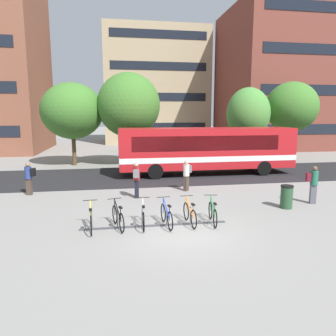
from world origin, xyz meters
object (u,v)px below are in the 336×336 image
(parked_bicycle_orange_4, at_px, (190,214))
(parked_bicycle_blue_3, at_px, (167,216))
(parked_bicycle_silver_2, at_px, (143,216))
(commuter_grey_pack_1, at_px, (136,178))
(city_bus, at_px, (207,149))
(trash_bin, at_px, (287,197))
(commuter_maroon_pack_0, at_px, (313,182))
(commuter_grey_pack_2, at_px, (187,173))
(parked_bicycle_yellow_0, at_px, (91,220))
(parked_bicycle_green_5, at_px, (213,213))
(street_tree_1, at_px, (248,114))
(street_tree_2, at_px, (72,111))
(street_tree_0, at_px, (129,105))
(commuter_black_pack_3, at_px, (29,176))
(parked_bicycle_black_1, at_px, (118,218))
(street_tree_3, at_px, (292,107))

(parked_bicycle_orange_4, bearing_deg, parked_bicycle_blue_3, 90.11)
(parked_bicycle_silver_2, height_order, commuter_grey_pack_1, commuter_grey_pack_1)
(city_bus, xyz_separation_m, trash_bin, (1.15, -8.52, -1.26))
(commuter_maroon_pack_0, xyz_separation_m, commuter_grey_pack_2, (-5.21, 3.44, -0.06))
(parked_bicycle_yellow_0, relative_size, parked_bicycle_green_5, 1.00)
(parked_bicycle_yellow_0, height_order, commuter_grey_pack_2, commuter_grey_pack_2)
(street_tree_1, bearing_deg, commuter_grey_pack_2, -129.52)
(commuter_grey_pack_2, distance_m, street_tree_1, 11.62)
(parked_bicycle_silver_2, height_order, street_tree_1, street_tree_1)
(parked_bicycle_yellow_0, xyz_separation_m, commuter_grey_pack_2, (4.70, 5.33, 0.58))
(city_bus, distance_m, street_tree_2, 11.39)
(parked_bicycle_orange_4, height_order, street_tree_0, street_tree_0)
(parked_bicycle_green_5, height_order, street_tree_1, street_tree_1)
(commuter_maroon_pack_0, bearing_deg, parked_bicycle_silver_2, -152.35)
(trash_bin, bearing_deg, street_tree_2, 127.42)
(parked_bicycle_silver_2, height_order, street_tree_2, street_tree_2)
(parked_bicycle_yellow_0, distance_m, parked_bicycle_silver_2, 1.88)
(commuter_black_pack_3, distance_m, street_tree_2, 10.36)
(commuter_grey_pack_2, xyz_separation_m, trash_bin, (3.65, -3.92, -0.45))
(commuter_grey_pack_1, bearing_deg, parked_bicycle_black_1, 173.63)
(parked_bicycle_yellow_0, relative_size, street_tree_1, 0.27)
(parked_bicycle_orange_4, distance_m, street_tree_2, 17.02)
(commuter_grey_pack_1, height_order, trash_bin, commuter_grey_pack_1)
(parked_bicycle_green_5, bearing_deg, street_tree_2, 31.39)
(commuter_grey_pack_2, xyz_separation_m, street_tree_0, (-2.64, 9.37, 3.87))
(street_tree_3, bearing_deg, parked_bicycle_silver_2, -134.26)
(trash_bin, distance_m, street_tree_2, 18.12)
(city_bus, xyz_separation_m, commuter_grey_pack_1, (-5.28, -5.70, -0.74))
(commuter_maroon_pack_0, bearing_deg, commuter_grey_pack_1, 178.64)
(parked_bicycle_silver_2, bearing_deg, street_tree_1, -32.31)
(parked_bicycle_yellow_0, distance_m, trash_bin, 8.47)
(street_tree_0, height_order, street_tree_2, street_tree_0)
(city_bus, bearing_deg, street_tree_1, 40.71)
(commuter_black_pack_3, height_order, street_tree_1, street_tree_1)
(city_bus, height_order, street_tree_3, street_tree_3)
(city_bus, bearing_deg, parked_bicycle_blue_3, -114.52)
(commuter_grey_pack_1, bearing_deg, street_tree_1, -38.85)
(parked_bicycle_blue_3, height_order, commuter_maroon_pack_0, commuter_maroon_pack_0)
(parked_bicycle_black_1, xyz_separation_m, street_tree_1, (10.85, 13.84, 3.79))
(parked_bicycle_orange_4, bearing_deg, parked_bicycle_yellow_0, 87.91)
(street_tree_2, bearing_deg, parked_bicycle_yellow_0, -81.15)
(parked_bicycle_green_5, xyz_separation_m, commuter_black_pack_3, (-8.01, 5.72, 0.59))
(street_tree_2, bearing_deg, commuter_grey_pack_1, -68.95)
(city_bus, distance_m, trash_bin, 8.69)
(commuter_grey_pack_1, bearing_deg, street_tree_3, -47.04)
(trash_bin, bearing_deg, commuter_grey_pack_2, 132.95)
(parked_bicycle_yellow_0, relative_size, parked_bicycle_orange_4, 1.00)
(parked_bicycle_blue_3, xyz_separation_m, commuter_grey_pack_2, (1.95, 5.31, 0.58))
(street_tree_0, bearing_deg, trash_bin, -64.68)
(parked_bicycle_black_1, height_order, commuter_maroon_pack_0, commuter_maroon_pack_0)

